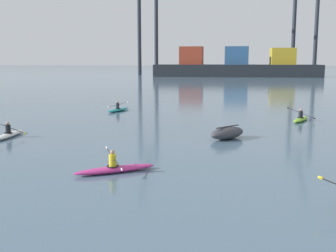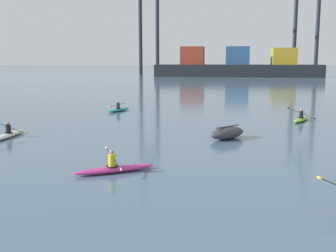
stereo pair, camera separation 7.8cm
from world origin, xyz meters
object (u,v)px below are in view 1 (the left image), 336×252
at_px(gantry_crane_west, 147,13).
at_px(kayak_magenta, 115,168).
at_px(kayak_white, 9,134).
at_px(kayak_teal, 118,109).
at_px(kayak_lime, 301,119).
at_px(capsized_dinghy, 227,133).
at_px(gantry_crane_west_mid, 306,14).
at_px(container_barge, 236,66).

xyz_separation_m(gantry_crane_west, kayak_magenta, (21.12, -114.47, -19.08)).
xyz_separation_m(gantry_crane_west, kayak_white, (12.72, -107.74, -19.08)).
height_order(kayak_teal, kayak_magenta, same).
xyz_separation_m(kayak_teal, kayak_magenta, (5.27, -19.97, 0.00)).
bearing_deg(kayak_lime, kayak_magenta, -121.89).
height_order(capsized_dinghy, kayak_white, kayak_white).
height_order(gantry_crane_west_mid, kayak_lime, gantry_crane_west_mid).
bearing_deg(kayak_magenta, capsized_dinghy, 60.61).
bearing_deg(container_barge, kayak_lime, -87.73).
bearing_deg(kayak_teal, kayak_lime, -14.20).
distance_m(capsized_dinghy, kayak_teal, 15.45).
xyz_separation_m(gantry_crane_west, kayak_lime, (31.14, -98.37, -19.08)).
bearing_deg(gantry_crane_west, container_barge, -20.33).
distance_m(gantry_crane_west, capsized_dinghy, 111.11).
xyz_separation_m(kayak_white, kayak_magenta, (8.40, -6.72, 0.00)).
bearing_deg(gantry_crane_west, capsized_dinghy, -76.46).
bearing_deg(kayak_lime, capsized_dinghy, -124.24).
relative_size(gantry_crane_west, kayak_teal, 11.44).
distance_m(gantry_crane_west, kayak_lime, 104.93).
bearing_deg(kayak_lime, container_barge, 92.27).
bearing_deg(kayak_white, kayak_magenta, -38.67).
bearing_deg(kayak_white, kayak_teal, 76.72).
height_order(container_barge, gantry_crane_west_mid, gantry_crane_west_mid).
relative_size(kayak_lime, kayak_magenta, 1.05).
bearing_deg(container_barge, capsized_dinghy, -91.20).
height_order(capsized_dinghy, kayak_teal, kayak_teal).
distance_m(kayak_teal, kayak_magenta, 20.66).
relative_size(capsized_dinghy, kayak_teal, 0.79).
height_order(gantry_crane_west, kayak_teal, gantry_crane_west).
relative_size(kayak_teal, kayak_magenta, 1.08).
bearing_deg(gantry_crane_west_mid, kayak_teal, -108.51).
relative_size(capsized_dinghy, kayak_magenta, 0.85).
xyz_separation_m(container_barge, kayak_white, (-14.93, -97.50, -2.78)).
height_order(container_barge, kayak_magenta, container_barge).
relative_size(container_barge, gantry_crane_west_mid, 1.30).
bearing_deg(kayak_teal, gantry_crane_west_mid, 71.49).
bearing_deg(kayak_magenta, gantry_crane_west, 100.45).
height_order(gantry_crane_west_mid, kayak_white, gantry_crane_west_mid).
relative_size(container_barge, kayak_teal, 13.61).
bearing_deg(container_barge, gantry_crane_west_mid, 34.01).
bearing_deg(kayak_white, kayak_lime, 26.98).
xyz_separation_m(capsized_dinghy, kayak_lime, (5.50, 8.08, -0.18)).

